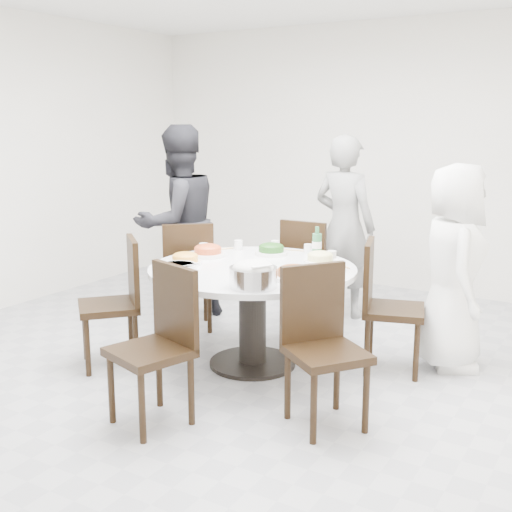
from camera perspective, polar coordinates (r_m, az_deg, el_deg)
The scene contains 22 objects.
floor at distance 4.55m, azimuth -0.18°, elevation -11.12°, with size 6.00×6.00×0.01m, color #A9A9AE.
wall_back at distance 6.94m, azimuth 12.90°, elevation 8.54°, with size 6.00×0.01×2.80m, color white.
dining_table at distance 4.72m, azimuth -0.31°, elevation -5.39°, with size 1.50×1.50×0.75m, color white.
chair_ne at distance 4.70m, azimuth 12.18°, elevation -4.48°, with size 0.42×0.42×0.95m, color black.
chair_n at distance 5.68m, azimuth 4.97°, elevation -1.40°, with size 0.42×0.42×0.95m, color black.
chair_nw at distance 5.56m, azimuth -6.12°, elevation -1.69°, with size 0.42×0.42×0.95m, color black.
chair_sw at distance 4.82m, azimuth -13.00°, elevation -4.13°, with size 0.42×0.42×0.95m, color black.
chair_s at distance 3.85m, azimuth -9.44°, elevation -8.10°, with size 0.42×0.42×0.95m, color black.
chair_se at distance 3.80m, azimuth 6.32°, elevation -8.30°, with size 0.42×0.42×0.95m, color black.
diner_right at distance 4.83m, azimuth 17.13°, elevation -0.97°, with size 0.73×0.48×1.50m, color white.
diner_middle at distance 5.92m, azimuth 7.86°, elevation 2.61°, with size 0.61×0.40×1.66m, color black.
diner_left at distance 5.80m, azimuth -6.96°, elevation 2.88°, with size 0.85×0.66×1.75m, color black.
dish_greens at distance 5.03m, azimuth 1.37°, elevation 0.49°, with size 0.25×0.25×0.07m, color white.
dish_pale at distance 4.75m, azimuth 5.72°, elevation -0.28°, with size 0.24×0.24×0.07m, color white.
dish_orange at distance 4.99m, azimuth -4.30°, elevation 0.40°, with size 0.27×0.27×0.07m, color white.
dish_redbrown at distance 4.26m, azimuth 3.41°, elevation -1.61°, with size 0.29×0.29×0.07m, color white.
dish_tofu at distance 4.71m, azimuth -6.31°, elevation -0.39°, with size 0.24×0.24×0.06m, color white.
rice_bowl at distance 4.05m, azimuth -0.25°, elevation -1.90°, with size 0.30×0.30×0.13m, color silver.
soup_bowl at distance 4.39m, azimuth -6.97°, elevation -1.23°, with size 0.26×0.26×0.08m, color white.
beverage_bottle at distance 4.89m, azimuth 5.44°, elevation 1.19°, with size 0.07×0.07×0.25m, color #2A693D.
tea_cups at distance 5.12m, azimuth 2.80°, elevation 0.77°, with size 0.07×0.07×0.08m, color white.
chopsticks at distance 5.20m, azimuth 3.44°, elevation 0.55°, with size 0.24×0.04×0.01m, color tan, non-canonical shape.
Camera 1 is at (2.17, -3.58, 1.80)m, focal length 45.00 mm.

